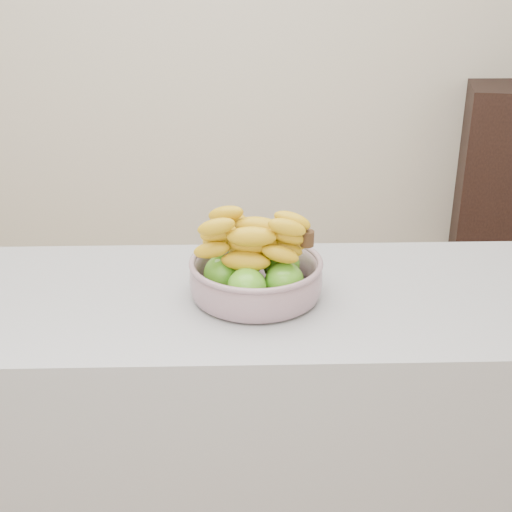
# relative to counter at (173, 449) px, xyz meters

# --- Properties ---
(ground) EXTENTS (4.00, 4.00, 0.00)m
(ground) POSITION_rel_counter_xyz_m (0.00, 0.36, -0.45)
(ground) COLOR #9F8361
(ground) RESTS_ON ground
(counter) EXTENTS (2.00, 0.60, 0.90)m
(counter) POSITION_rel_counter_xyz_m (0.00, 0.00, 0.00)
(counter) COLOR #9EA0A7
(counter) RESTS_ON ground
(cabinet) EXTENTS (0.61, 0.53, 0.97)m
(cabinet) POSITION_rel_counter_xyz_m (1.65, 2.14, 0.03)
(cabinet) COLOR black
(cabinet) RESTS_ON ground
(fruit_bowl) EXTENTS (0.31, 0.31, 0.20)m
(fruit_bowl) POSITION_rel_counter_xyz_m (0.22, -0.00, 0.51)
(fruit_bowl) COLOR #9FAABF
(fruit_bowl) RESTS_ON counter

